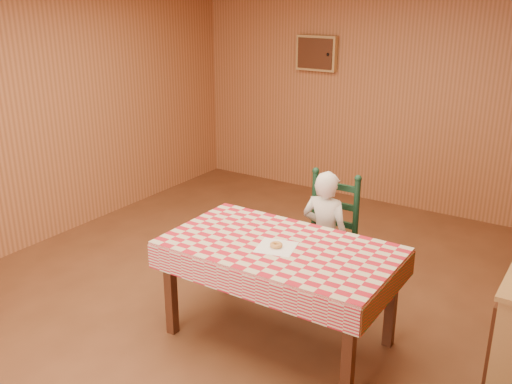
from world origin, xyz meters
TOP-DOWN VIEW (x-y plane):
  - ground at (0.00, 0.00)m, footprint 6.00×6.00m
  - cabin_walls at (-0.00, 0.53)m, footprint 5.10×6.05m
  - dining_table at (0.48, -0.22)m, footprint 1.66×0.96m
  - ladder_chair at (0.48, 0.57)m, footprint 0.44×0.40m
  - seated_child at (0.48, 0.51)m, footprint 0.41×0.27m
  - napkin at (0.48, -0.27)m, footprint 0.31×0.31m
  - donut at (0.48, -0.27)m, footprint 0.10×0.10m

SIDE VIEW (x-z plane):
  - ground at x=0.00m, z-range 0.00..0.00m
  - ladder_chair at x=0.48m, z-range -0.04..1.04m
  - seated_child at x=0.48m, z-range 0.00..1.12m
  - dining_table at x=0.48m, z-range 0.30..1.07m
  - napkin at x=0.48m, z-range 0.77..0.77m
  - donut at x=0.48m, z-range 0.77..0.80m
  - cabin_walls at x=0.00m, z-range 0.50..3.15m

